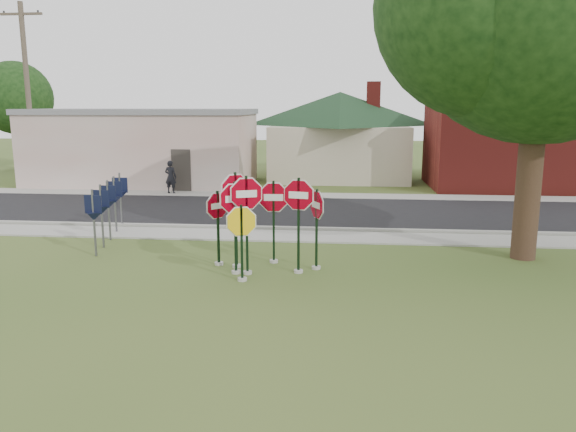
# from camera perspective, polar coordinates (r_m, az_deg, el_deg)

# --- Properties ---
(ground) EXTENTS (120.00, 120.00, 0.00)m
(ground) POSITION_cam_1_polar(r_m,az_deg,el_deg) (13.83, -3.94, -7.32)
(ground) COLOR #3B541F
(ground) RESTS_ON ground
(sidewalk_near) EXTENTS (60.00, 1.60, 0.06)m
(sidewalk_near) POSITION_cam_1_polar(r_m,az_deg,el_deg) (19.06, -1.24, -2.03)
(sidewalk_near) COLOR gray
(sidewalk_near) RESTS_ON ground
(road) EXTENTS (60.00, 7.00, 0.04)m
(road) POSITION_cam_1_polar(r_m,az_deg,el_deg) (23.44, 0.05, 0.44)
(road) COLOR black
(road) RESTS_ON ground
(sidewalk_far) EXTENTS (60.00, 1.60, 0.06)m
(sidewalk_far) POSITION_cam_1_polar(r_m,az_deg,el_deg) (27.66, 0.91, 2.11)
(sidewalk_far) COLOR gray
(sidewalk_far) RESTS_ON ground
(curb) EXTENTS (60.00, 0.20, 0.14)m
(curb) POSITION_cam_1_polar(r_m,az_deg,el_deg) (20.02, -0.90, -1.27)
(curb) COLOR gray
(curb) RESTS_ON ground
(stop_sign_center) EXTENTS (1.10, 0.44, 2.74)m
(stop_sign_center) POSITION_cam_1_polar(r_m,az_deg,el_deg) (14.54, -4.23, 0.66)
(stop_sign_center) COLOR #A29F97
(stop_sign_center) RESTS_ON ground
(stop_sign_yellow) EXTENTS (1.02, 0.31, 2.07)m
(stop_sign_yellow) POSITION_cam_1_polar(r_m,az_deg,el_deg) (14.08, -4.74, -1.85)
(stop_sign_yellow) COLOR #A29F97
(stop_sign_yellow) RESTS_ON ground
(stop_sign_left) EXTENTS (1.01, 0.52, 2.57)m
(stop_sign_left) POSITION_cam_1_polar(r_m,az_deg,el_deg) (14.64, -5.40, 0.20)
(stop_sign_left) COLOR #A29F97
(stop_sign_left) RESTS_ON ground
(stop_sign_right) EXTENTS (1.11, 0.26, 2.66)m
(stop_sign_right) POSITION_cam_1_polar(r_m,az_deg,el_deg) (14.62, 1.09, 0.52)
(stop_sign_right) COLOR #A29F97
(stop_sign_right) RESTS_ON ground
(stop_sign_back_right) EXTENTS (1.17, 0.24, 2.46)m
(stop_sign_back_right) POSITION_cam_1_polar(r_m,az_deg,el_deg) (15.63, -1.47, 0.64)
(stop_sign_back_right) COLOR #A29F97
(stop_sign_back_right) RESTS_ON ground
(stop_sign_back_left) EXTENTS (0.92, 0.76, 2.76)m
(stop_sign_back_left) POSITION_cam_1_polar(r_m,az_deg,el_deg) (15.17, -5.34, 1.14)
(stop_sign_back_left) COLOR #A29F97
(stop_sign_back_left) RESTS_ON ground
(stop_sign_far_right) EXTENTS (0.50, 0.95, 2.31)m
(stop_sign_far_right) POSITION_cam_1_polar(r_m,az_deg,el_deg) (15.03, 2.93, -0.27)
(stop_sign_far_right) COLOR #A29F97
(stop_sign_far_right) RESTS_ON ground
(stop_sign_far_left) EXTENTS (0.67, 0.79, 2.19)m
(stop_sign_far_left) POSITION_cam_1_polar(r_m,az_deg,el_deg) (15.55, -7.13, -0.29)
(stop_sign_far_left) COLOR #A29F97
(stop_sign_far_left) RESTS_ON ground
(route_sign_row) EXTENTS (1.43, 4.63, 2.00)m
(route_sign_row) POSITION_cam_1_polar(r_m,az_deg,el_deg) (19.28, -17.78, 1.20)
(route_sign_row) COLOR #59595E
(route_sign_row) RESTS_ON ground
(building_stucco) EXTENTS (12.20, 6.20, 4.20)m
(building_stucco) POSITION_cam_1_polar(r_m,az_deg,el_deg) (32.97, -14.44, 6.93)
(building_stucco) COLOR silver
(building_stucco) RESTS_ON ground
(building_house) EXTENTS (11.60, 11.60, 6.20)m
(building_house) POSITION_cam_1_polar(r_m,az_deg,el_deg) (34.94, 5.29, 9.91)
(building_house) COLOR #BCAE95
(building_house) RESTS_ON ground
(building_brick) EXTENTS (10.20, 6.20, 4.75)m
(building_brick) POSITION_cam_1_polar(r_m,az_deg,el_deg) (32.98, 22.98, 6.85)
(building_brick) COLOR maroon
(building_brick) RESTS_ON ground
(utility_pole_near) EXTENTS (2.20, 0.26, 9.50)m
(utility_pole_near) POSITION_cam_1_polar(r_m,az_deg,el_deg) (32.47, -24.90, 11.18)
(utility_pole_near) COLOR #4B4032
(utility_pole_near) RESTS_ON ground
(bg_tree_left) EXTENTS (4.90, 4.90, 7.35)m
(bg_tree_left) POSITION_cam_1_polar(r_m,az_deg,el_deg) (43.09, -25.96, 10.71)
(bg_tree_left) COLOR #321E16
(bg_tree_left) RESTS_ON ground
(pedestrian) EXTENTS (0.65, 0.48, 1.64)m
(pedestrian) POSITION_cam_1_polar(r_m,az_deg,el_deg) (28.70, -11.84, 3.91)
(pedestrian) COLOR black
(pedestrian) RESTS_ON sidewalk_far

